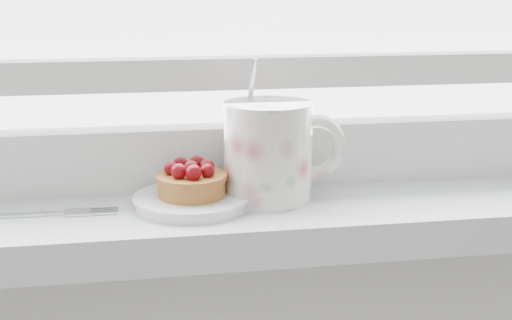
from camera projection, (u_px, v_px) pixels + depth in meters
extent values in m
cube|color=silver|center=(208.00, 220.00, 0.77)|extent=(1.60, 0.20, 0.04)
cube|color=silver|center=(201.00, 155.00, 0.82)|extent=(1.30, 0.05, 0.07)
cube|color=silver|center=(199.00, 73.00, 0.80)|extent=(1.30, 0.04, 0.04)
cylinder|color=silver|center=(192.00, 201.00, 0.75)|extent=(0.12, 0.12, 0.01)
cylinder|color=brown|center=(192.00, 185.00, 0.75)|extent=(0.07, 0.07, 0.02)
cylinder|color=brown|center=(191.00, 177.00, 0.74)|extent=(0.07, 0.07, 0.01)
sphere|color=#490408|center=(191.00, 168.00, 0.74)|extent=(0.02, 0.02, 0.02)
sphere|color=#490408|center=(207.00, 166.00, 0.75)|extent=(0.02, 0.02, 0.02)
sphere|color=#490408|center=(197.00, 163.00, 0.76)|extent=(0.02, 0.02, 0.02)
sphere|color=#490408|center=(180.00, 164.00, 0.76)|extent=(0.02, 0.02, 0.02)
sphere|color=#490408|center=(171.00, 169.00, 0.74)|extent=(0.01, 0.01, 0.01)
sphere|color=#490408|center=(179.00, 171.00, 0.73)|extent=(0.02, 0.02, 0.02)
sphere|color=#490408|center=(194.00, 173.00, 0.72)|extent=(0.02, 0.02, 0.02)
sphere|color=#490408|center=(207.00, 171.00, 0.73)|extent=(0.01, 0.01, 0.01)
cylinder|color=silver|center=(268.00, 152.00, 0.76)|extent=(0.10, 0.10, 0.11)
cylinder|color=black|center=(268.00, 107.00, 0.75)|extent=(0.08, 0.08, 0.01)
torus|color=silver|center=(314.00, 147.00, 0.77)|extent=(0.07, 0.02, 0.07)
cylinder|color=silver|center=(251.00, 87.00, 0.76)|extent=(0.01, 0.03, 0.07)
cube|color=silver|center=(0.00, 216.00, 0.72)|extent=(0.09, 0.01, 0.00)
cube|color=silver|center=(56.00, 213.00, 0.72)|extent=(0.02, 0.01, 0.00)
cube|color=silver|center=(77.00, 212.00, 0.73)|extent=(0.03, 0.02, 0.00)
cube|color=silver|center=(103.00, 213.00, 0.72)|extent=(0.03, 0.00, 0.00)
cube|color=silver|center=(103.00, 212.00, 0.73)|extent=(0.03, 0.00, 0.00)
cube|color=silver|center=(104.00, 210.00, 0.73)|extent=(0.03, 0.00, 0.00)
cube|color=silver|center=(104.00, 208.00, 0.74)|extent=(0.03, 0.00, 0.00)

